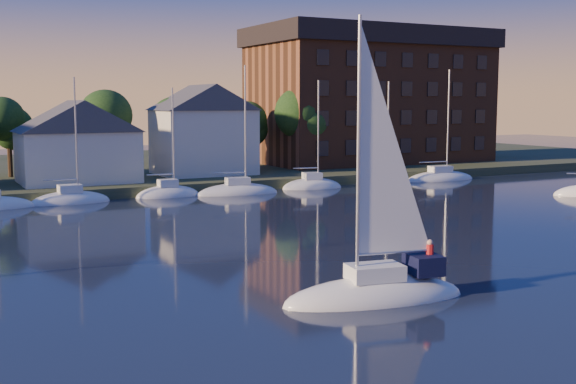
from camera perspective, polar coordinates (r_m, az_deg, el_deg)
shoreline_land at (r=93.42m, az=-14.80°, el=1.43°), size 160.00×50.00×2.00m
wooden_dock at (r=71.31m, az=-10.66°, el=-0.17°), size 120.00×3.00×1.00m
clubhouse_centre at (r=74.23m, az=-16.33°, el=3.93°), size 11.55×8.40×8.08m
clubhouse_east at (r=80.02m, az=-6.73°, el=5.00°), size 10.50×8.40×9.80m
condo_block at (r=97.36m, az=6.51°, el=7.61°), size 31.00×17.00×17.40m
tree_line at (r=81.88m, az=-11.70°, el=5.78°), size 93.40×5.40×8.90m
moored_fleet at (r=67.36m, az=-13.16°, el=-0.57°), size 79.50×2.40×12.05m
hero_sailboat at (r=33.17m, az=7.08°, el=-7.50°), size 9.11×4.28×13.73m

